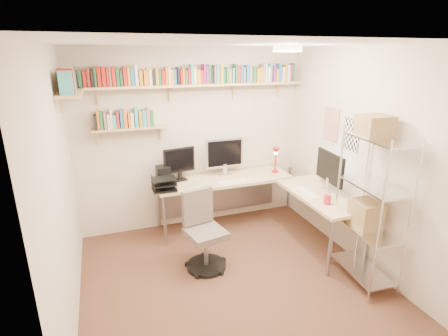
{
  "coord_description": "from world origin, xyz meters",
  "views": [
    {
      "loc": [
        -1.21,
        -3.17,
        2.42
      ],
      "look_at": [
        0.13,
        0.55,
        1.12
      ],
      "focal_mm": 28.0,
      "sensor_mm": 36.0,
      "label": 1
    }
  ],
  "objects": [
    {
      "name": "ground",
      "position": [
        0.0,
        0.0,
        0.0
      ],
      "size": [
        3.2,
        3.2,
        0.0
      ],
      "primitive_type": "plane",
      "color": "#46271E",
      "rests_on": "ground"
    },
    {
      "name": "room_shell",
      "position": [
        0.0,
        0.0,
        1.55
      ],
      "size": [
        3.24,
        3.04,
        2.52
      ],
      "color": "beige",
      "rests_on": "ground"
    },
    {
      "name": "wall_shelves",
      "position": [
        -0.41,
        1.3,
        2.02
      ],
      "size": [
        3.12,
        1.09,
        0.8
      ],
      "color": "tan",
      "rests_on": "ground"
    },
    {
      "name": "corner_desk",
      "position": [
        0.49,
        0.94,
        0.73
      ],
      "size": [
        2.28,
        1.89,
        1.29
      ],
      "color": "beige",
      "rests_on": "ground"
    },
    {
      "name": "office_chair",
      "position": [
        -0.21,
        0.31,
        0.39
      ],
      "size": [
        0.5,
        0.5,
        0.93
      ],
      "rotation": [
        0.0,
        0.0,
        0.21
      ],
      "color": "black",
      "rests_on": "ground"
    },
    {
      "name": "wire_rack",
      "position": [
        1.36,
        -0.5,
        1.08
      ],
      "size": [
        0.42,
        0.77,
        1.83
      ],
      "rotation": [
        0.0,
        0.0,
        -0.09
      ],
      "color": "silver",
      "rests_on": "ground"
    }
  ]
}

